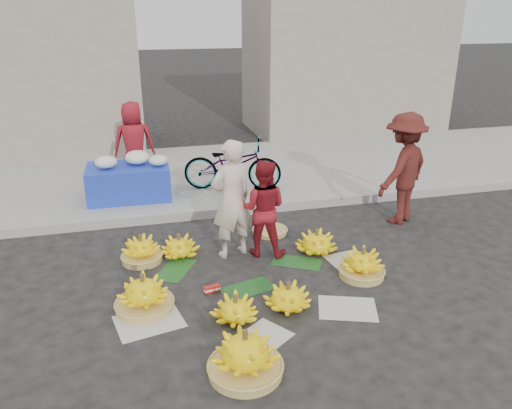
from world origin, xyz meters
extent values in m
plane|color=black|center=(0.00, 0.00, 0.00)|extent=(80.00, 80.00, 0.00)
cube|color=gray|center=(0.00, 2.20, 0.07)|extent=(40.00, 0.25, 0.15)
cube|color=gray|center=(0.00, 4.30, 0.06)|extent=(40.00, 4.00, 0.12)
cube|color=gray|center=(-4.00, 7.20, 2.00)|extent=(6.00, 3.00, 4.00)
cube|color=gray|center=(4.50, 7.70, 2.50)|extent=(5.00, 3.00, 5.00)
cylinder|color=#AE8E49|center=(-1.33, -0.33, 0.04)|extent=(0.65, 0.65, 0.09)
cylinder|color=#4E381F|center=(-1.33, -0.33, 0.39)|extent=(0.05, 0.05, 0.12)
cylinder|color=#4E381F|center=(-0.38, -0.80, 0.25)|extent=(0.05, 0.05, 0.12)
cylinder|color=#AE8E49|center=(-0.47, -1.66, 0.04)|extent=(0.70, 0.70, 0.09)
cylinder|color=#4E381F|center=(-0.47, -1.66, 0.41)|extent=(0.05, 0.05, 0.12)
cylinder|color=#4E381F|center=(0.24, -0.73, 0.28)|extent=(0.05, 0.05, 0.12)
cylinder|color=#AE8E49|center=(1.38, -0.26, 0.04)|extent=(0.56, 0.56, 0.09)
cylinder|color=#4E381F|center=(1.38, -0.26, 0.34)|extent=(0.05, 0.05, 0.12)
cylinder|color=#4E381F|center=(1.06, 0.52, 0.29)|extent=(0.05, 0.05, 0.12)
cylinder|color=#AE8E49|center=(-1.31, 0.85, 0.04)|extent=(0.53, 0.53, 0.09)
cylinder|color=#4E381F|center=(-1.31, 0.85, 0.33)|extent=(0.05, 0.05, 0.12)
cylinder|color=#4E381F|center=(-0.80, 0.90, 0.26)|extent=(0.05, 0.05, 0.12)
cylinder|color=#AE8E49|center=(0.61, 1.30, 0.03)|extent=(0.66, 0.66, 0.06)
cube|color=red|center=(-0.53, -0.17, 0.05)|extent=(0.21, 0.10, 0.08)
imported|color=beige|center=(-0.09, 0.76, 0.81)|extent=(0.69, 0.56, 1.63)
imported|color=maroon|center=(0.33, 0.68, 0.67)|extent=(0.81, 0.73, 1.35)
imported|color=maroon|center=(2.73, 1.25, 0.88)|extent=(1.31, 1.14, 1.75)
cube|color=#1A31AD|center=(-1.41, 3.09, 0.41)|extent=(1.39, 0.89, 0.57)
ellipsoid|color=white|center=(-1.75, 3.03, 0.79)|extent=(0.37, 0.37, 0.20)
ellipsoid|color=white|center=(-1.24, 3.14, 0.81)|extent=(0.41, 0.41, 0.23)
ellipsoid|color=white|center=(-0.89, 2.97, 0.78)|extent=(0.32, 0.32, 0.18)
cylinder|color=gray|center=(-1.92, 2.95, 0.30)|extent=(0.32, 0.32, 0.37)
imported|color=maroon|center=(-1.26, 3.88, 0.89)|extent=(0.75, 0.49, 1.53)
imported|color=gray|center=(0.41, 3.09, 0.58)|extent=(1.07, 1.85, 0.92)
camera|label=1|loc=(-1.31, -5.34, 3.17)|focal=35.00mm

